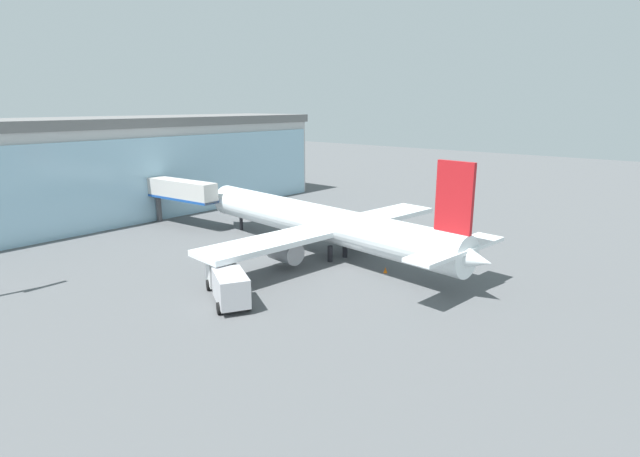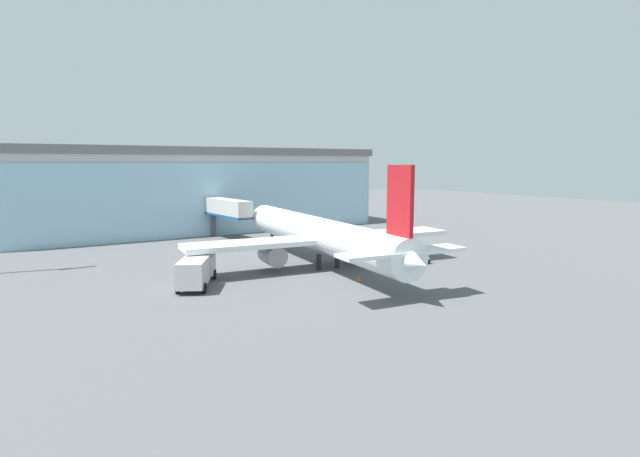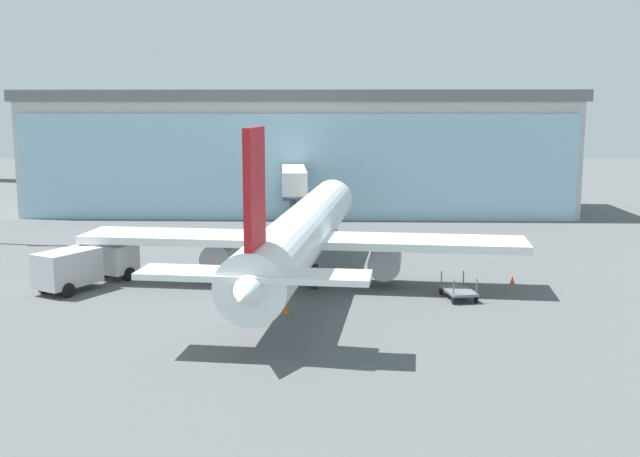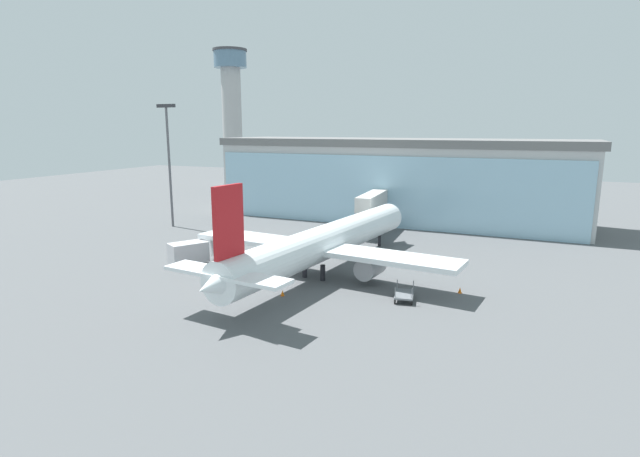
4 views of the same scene
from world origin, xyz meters
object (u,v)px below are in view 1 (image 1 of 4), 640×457
Objects in this scene: catering_truck at (228,283)px; baggage_cart at (411,238)px; jet_bridge at (179,191)px; safety_cone_wingtip at (400,228)px; airplane at (324,224)px; safety_cone_nose at (385,270)px.

baggage_cart is at bearing -66.66° from catering_truck.
jet_bridge is at bearing -167.23° from baggage_cart.
jet_bridge is 21.52× the size of safety_cone_wingtip.
baggage_cart is (11.30, -26.56, -3.92)m from jet_bridge.
safety_cone_wingtip is at bearing 122.40° from baggage_cart.
safety_cone_nose is (-0.71, -7.84, -3.03)m from airplane.
jet_bridge is 0.32× the size of airplane.
jet_bridge is 30.16m from safety_cone_nose.
baggage_cart is 10.90m from safety_cone_nose.
jet_bridge is at bearing 2.06° from catering_truck.
baggage_cart is at bearing -108.34° from airplane.
airplane is 67.64× the size of safety_cone_nose.
airplane is at bearing 177.42° from safety_cone_wingtip.
safety_cone_nose is at bearing -153.76° from safety_cone_wingtip.
jet_bridge is 22.10m from airplane.
safety_cone_wingtip is at bearing -57.71° from catering_truck.
jet_bridge is at bearing 91.75° from safety_cone_nose.
airplane is 8.44m from safety_cone_nose.
baggage_cart is at bearing 17.60° from safety_cone_nose.
baggage_cart is at bearing -137.32° from safety_cone_wingtip.
catering_truck is at bearing 148.63° from jet_bridge.
catering_truck reaches higher than safety_cone_wingtip.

